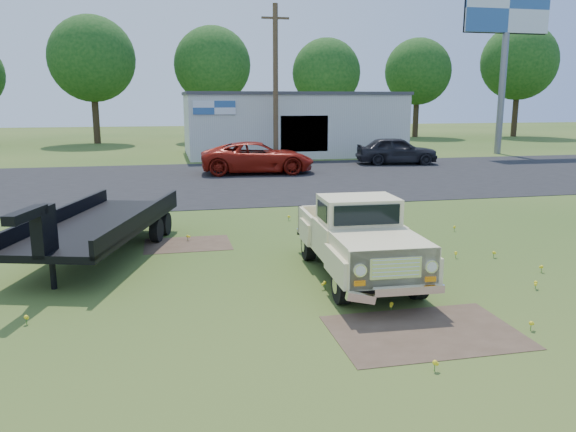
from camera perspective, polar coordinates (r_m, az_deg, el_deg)
The scene contains 16 objects.
ground at distance 11.69m, azimuth 0.52°, elevation -6.62°, with size 140.00×140.00×0.00m, color #2E4E19.
asphalt_lot at distance 26.19m, azimuth -6.86°, elevation 3.61°, with size 90.00×14.00×0.02m, color black.
dirt_patch_a at distance 9.51m, azimuth 13.74°, elevation -11.40°, with size 3.00×2.00×0.01m, color #4A3727.
dirt_patch_b at distance 14.78m, azimuth -10.15°, elevation -2.86°, with size 2.20×1.60×0.01m, color #4A3727.
commercial_building at distance 38.77m, azimuth 0.23°, elevation 9.44°, with size 14.20×8.20×4.15m.
billboard at distance 41.75m, azimuth 21.32°, elevation 17.69°, with size 6.10×0.45×11.05m.
utility_pole_mid at distance 33.45m, azimuth -1.27°, elevation 13.35°, with size 1.60×0.30×9.00m.
treeline_c at distance 50.71m, azimuth -19.30°, elevation 14.82°, with size 7.04×7.04×10.47m.
treeline_d at distance 51.59m, azimuth -7.67°, elevation 14.95°, with size 6.72×6.72×10.00m.
treeline_e at distance 51.92m, azimuth 3.91°, elevation 14.30°, with size 6.08×6.08×9.04m.
treeline_f at distance 57.81m, azimuth 13.05°, elevation 14.09°, with size 6.40×6.40×9.52m.
treeline_g at distance 61.51m, azimuth 22.43°, elevation 14.25°, with size 7.36×7.36×10.95m.
vintage_pickup_truck at distance 11.81m, azimuth 7.09°, elevation -2.15°, with size 1.85×4.77×1.73m, color beige, non-canonical shape.
flatbed_trailer at distance 14.08m, azimuth -18.57°, elevation -0.34°, with size 2.15×6.46×1.76m, color black, non-canonical shape.
red_pickup at distance 28.48m, azimuth -3.11°, elevation 5.92°, with size 2.61×5.66×1.57m, color maroon.
dark_sedan at distance 33.11m, azimuth 10.98°, elevation 6.54°, with size 1.85×4.59×1.56m, color black.
Camera 1 is at (-2.49, -10.81, 3.69)m, focal length 35.00 mm.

